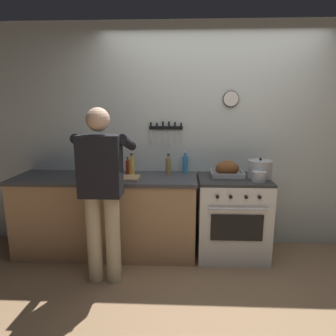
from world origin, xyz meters
The scene contains 15 objects.
ground_plane centered at (0.00, 0.00, 0.00)m, with size 8.00×8.00×0.00m, color #937251.
wall_back centered at (0.00, 1.35, 1.30)m, with size 6.00×0.13×2.60m.
counter_block centered at (-1.20, 0.99, 0.45)m, with size 2.03×0.65×0.90m.
stove centered at (0.22, 0.99, 0.45)m, with size 0.76×0.67×0.90m.
person_cook centered at (-1.08, 0.42, 0.95)m, with size 0.51×0.63×1.66m.
roasting_pan centered at (0.15, 1.01, 0.98)m, with size 0.35×0.26×0.19m.
stock_pot centered at (0.50, 1.00, 1.00)m, with size 0.26×0.26×0.22m.
saucepan centered at (0.45, 0.84, 0.95)m, with size 0.15×0.15×0.11m.
cutting_board centered at (-0.99, 0.90, 0.91)m, with size 0.36×0.24×0.02m, color tan.
bottle_dish_soap centered at (-0.31, 1.23, 1.00)m, with size 0.06×0.06×0.25m.
bottle_wine_red centered at (-1.32, 1.08, 1.04)m, with size 0.07×0.07×0.33m.
bottle_olive_oil centered at (-1.21, 1.16, 1.01)m, with size 0.08×0.08×0.27m.
bottle_vinegar centered at (-0.50, 1.13, 1.00)m, with size 0.07×0.07×0.24m.
bottle_hot_sauce centered at (-0.97, 1.12, 0.98)m, with size 0.04×0.04×0.20m.
bottle_cooking_oil centered at (-0.91, 1.03, 1.01)m, with size 0.06×0.06×0.25m.
Camera 1 is at (-0.36, -2.19, 1.67)m, focal length 31.74 mm.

